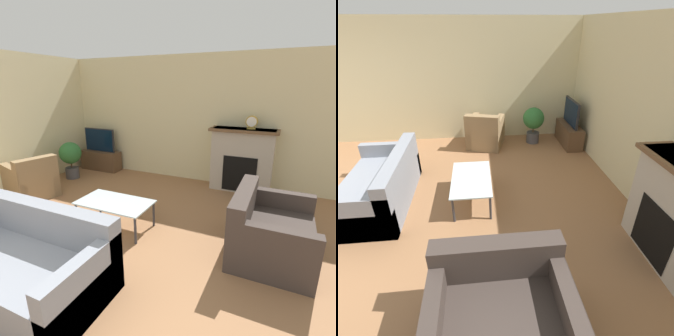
% 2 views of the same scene
% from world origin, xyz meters
% --- Properties ---
extents(wall_back, '(8.62, 0.06, 2.70)m').
position_xyz_m(wall_back, '(0.00, 5.14, 1.35)').
color(wall_back, beige).
rests_on(wall_back, ground_plane).
extents(wall_left, '(0.06, 8.11, 2.70)m').
position_xyz_m(wall_left, '(-2.84, 2.55, 1.35)').
color(wall_left, beige).
rests_on(wall_left, ground_plane).
extents(tv_stand, '(1.02, 0.37, 0.48)m').
position_xyz_m(tv_stand, '(-2.13, 4.84, 0.24)').
color(tv_stand, brown).
rests_on(tv_stand, ground_plane).
extents(tv, '(0.85, 0.06, 0.57)m').
position_xyz_m(tv, '(-2.13, 4.84, 0.77)').
color(tv, '#232328').
rests_on(tv, tv_stand).
extents(couch_sectional, '(1.86, 0.98, 0.82)m').
position_xyz_m(couch_sectional, '(-0.19, 1.14, 0.29)').
color(couch_sectional, gray).
rests_on(couch_sectional, ground_plane).
extents(couch_loveseat, '(0.95, 1.23, 0.82)m').
position_xyz_m(couch_loveseat, '(2.07, 2.84, 0.29)').
color(couch_loveseat, '#3D332D').
rests_on(couch_loveseat, ground_plane).
extents(armchair_by_window, '(1.00, 0.94, 0.82)m').
position_xyz_m(armchair_by_window, '(-2.22, 2.88, 0.30)').
color(armchair_by_window, '#8C704C').
rests_on(armchair_by_window, ground_plane).
extents(coffee_table, '(1.10, 0.61, 0.42)m').
position_xyz_m(coffee_table, '(-0.07, 2.57, 0.38)').
color(coffee_table, '#333338').
rests_on(coffee_table, ground_plane).
extents(potted_plant, '(0.50, 0.50, 0.85)m').
position_xyz_m(potted_plant, '(-2.32, 4.02, 0.52)').
color(potted_plant, '#47474C').
rests_on(potted_plant, ground_plane).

